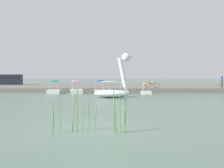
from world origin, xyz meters
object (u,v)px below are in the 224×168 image
Objects in this scene: person_on_path at (222,81)px; parked_van at (8,79)px; pedal_boat_teal at (54,90)px; pedal_boat_cyan at (124,90)px; pedal_boat_pink at (76,90)px; swan_boat at (114,87)px; pedal_boat_orange at (146,90)px; bicycle_parked at (152,85)px; pedal_boat_blue at (100,90)px.

parked_van reaches higher than person_on_path.
pedal_boat_teal is 21.15m from parked_van.
pedal_boat_cyan is 0.76× the size of pedal_boat_teal.
pedal_boat_pink is at bearing -164.86° from person_on_path.
swan_boat is 6.15m from pedal_boat_cyan.
parked_van is at bearing 132.64° from pedal_boat_pink.
pedal_boat_cyan is at bearing 172.81° from pedal_boat_orange.
pedal_boat_cyan is 26.92m from parked_van.
swan_boat is 2.34× the size of bicycle_parked.
swan_boat reaches higher than pedal_boat_pink.
person_on_path is (13.29, 4.83, 1.09)m from pedal_boat_cyan.
swan_boat is 30.38m from parked_van.
bicycle_parked is (3.82, 3.51, 0.54)m from pedal_boat_cyan.
person_on_path is (10.64, 5.16, 1.09)m from pedal_boat_orange.
bicycle_parked is at bearing 21.96° from pedal_boat_pink.
pedal_boat_pink is (-8.20, 0.06, 0.06)m from pedal_boat_orange.
person_on_path is at bearing 12.91° from pedal_boat_teal.
swan_boat is at bearing -39.09° from pedal_boat_teal.
pedal_boat_cyan is at bearing 2.77° from pedal_boat_pink.
pedal_boat_orange is at bearing 58.02° from swan_boat.
pedal_boat_orange is at bearing -154.13° from person_on_path.
swan_boat is 1.63× the size of pedal_boat_pink.
pedal_boat_teal is at bearing 176.29° from pedal_boat_blue.
swan_boat reaches higher than pedal_boat_cyan.
pedal_boat_blue is at bearing -161.81° from person_on_path.
swan_boat is 2.42× the size of person_on_path.
person_on_path reaches higher than pedal_boat_cyan.
bicycle_parked is (6.63, 3.97, 0.46)m from pedal_boat_blue.
person_on_path is at bearing 15.14° from pedal_boat_pink.
parked_van reaches higher than pedal_boat_pink.
swan_boat is 1.66× the size of pedal_boat_teal.
pedal_boat_orange is at bearing -1.20° from pedal_boat_teal.
pedal_boat_blue is at bearing -3.95° from pedal_boat_pink.
pedal_boat_blue reaches higher than pedal_boat_pink.
pedal_boat_pink is at bearing 128.67° from swan_boat.
pedal_boat_teal reaches higher than pedal_boat_pink.
pedal_boat_cyan is 5.22m from bicycle_parked.
pedal_boat_blue is 16.97m from person_on_path.
pedal_boat_cyan is 0.37× the size of parked_van.
swan_boat is 2.23× the size of pedal_boat_orange.
pedal_boat_cyan is at bearing 0.73° from pedal_boat_teal.
pedal_boat_cyan is 0.75× the size of pedal_boat_pink.
pedal_boat_teal is 22.12m from person_on_path.
parked_van is (-24.95, 13.12, 0.66)m from bicycle_parked.
pedal_boat_blue is at bearing -149.08° from bicycle_parked.
swan_boat is 17.91m from person_on_path.
pedal_boat_teal reaches higher than bicycle_parked.
person_on_path is (21.54, 4.93, 1.05)m from pedal_boat_teal.
swan_boat is 1.96× the size of pedal_boat_blue.
bicycle_parked reaches higher than pedal_boat_orange.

